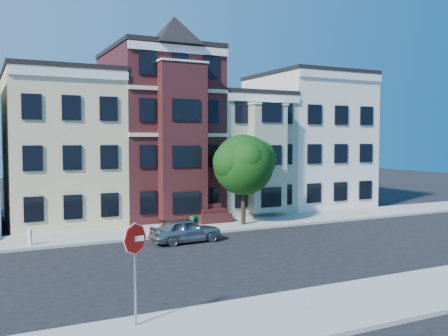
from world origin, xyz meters
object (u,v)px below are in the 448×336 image
parked_car (186,230)px  fire_hydrant (30,238)px  street_tree (243,169)px  stop_sign (135,268)px  newspaper_box (194,223)px

parked_car → fire_hydrant: size_ratio=5.90×
street_tree → stop_sign: (-11.39, -14.21, -1.89)m
parked_car → newspaper_box: parked_car is taller
parked_car → stop_sign: (-6.13, -11.18, 1.20)m
parked_car → fire_hydrant: (-7.87, 2.37, -0.19)m
stop_sign → parked_car: bearing=53.8°
parked_car → stop_sign: size_ratio=1.15×
newspaper_box → fire_hydrant: bearing=160.4°
street_tree → newspaper_box: bearing=-169.9°
parked_car → fire_hydrant: bearing=70.0°
newspaper_box → fire_hydrant: size_ratio=1.32×
fire_hydrant → parked_car: bearing=-16.8°
parked_car → fire_hydrant: parked_car is taller
fire_hydrant → street_tree: bearing=2.9°
fire_hydrant → stop_sign: (1.74, -13.55, 1.40)m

